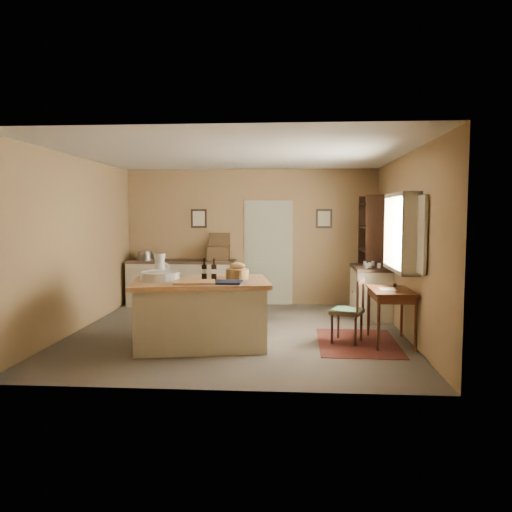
{
  "coord_description": "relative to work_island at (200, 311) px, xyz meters",
  "views": [
    {
      "loc": [
        0.81,
        -7.46,
        1.81
      ],
      "look_at": [
        0.25,
        0.35,
        1.15
      ],
      "focal_mm": 35.0,
      "sensor_mm": 36.0,
      "label": 1
    }
  ],
  "objects": [
    {
      "name": "ground",
      "position": [
        0.43,
        0.79,
        -0.48
      ],
      "size": [
        5.0,
        5.0,
        0.0
      ],
      "primitive_type": "plane",
      "color": "brown",
      "rests_on": "ground"
    },
    {
      "name": "desk_chair",
      "position": [
        2.03,
        0.31,
        -0.04
      ],
      "size": [
        0.53,
        0.53,
        0.88
      ],
      "primitive_type": null,
      "rotation": [
        0.0,
        0.0,
        -0.36
      ],
      "color": "black",
      "rests_on": "ground"
    },
    {
      "name": "work_island",
      "position": [
        0.0,
        0.0,
        0.0
      ],
      "size": [
        2.01,
        1.49,
        1.2
      ],
      "rotation": [
        0.0,
        0.0,
        0.17
      ],
      "color": "#B6AC92",
      "rests_on": "ground"
    },
    {
      "name": "writing_desk",
      "position": [
        2.63,
        0.31,
        0.19
      ],
      "size": [
        0.56,
        0.92,
        0.82
      ],
      "color": "#3E1C0F",
      "rests_on": "ground"
    },
    {
      "name": "shelving_unit",
      "position": [
        2.79,
        2.79,
        0.59
      ],
      "size": [
        0.37,
        0.97,
        2.16
      ],
      "color": "black",
      "rests_on": "ground"
    },
    {
      "name": "wall_front",
      "position": [
        0.43,
        -1.71,
        0.87
      ],
      "size": [
        5.0,
        0.1,
        2.7
      ],
      "primitive_type": "cube",
      "color": "olive",
      "rests_on": "ground"
    },
    {
      "name": "wall_right",
      "position": [
        2.93,
        0.79,
        0.87
      ],
      "size": [
        0.1,
        5.0,
        2.7
      ],
      "primitive_type": "cube",
      "color": "olive",
      "rests_on": "ground"
    },
    {
      "name": "right_cabinet",
      "position": [
        2.63,
        2.1,
        -0.02
      ],
      "size": [
        0.61,
        1.1,
        0.99
      ],
      "color": "#B6AC92",
      "rests_on": "ground"
    },
    {
      "name": "wall_left",
      "position": [
        -2.07,
        0.79,
        0.87
      ],
      "size": [
        0.1,
        5.0,
        2.7
      ],
      "primitive_type": "cube",
      "color": "olive",
      "rests_on": "ground"
    },
    {
      "name": "wall_back",
      "position": [
        0.43,
        3.29,
        0.87
      ],
      "size": [
        5.0,
        0.1,
        2.7
      ],
      "primitive_type": "cube",
      "color": "olive",
      "rests_on": "ground"
    },
    {
      "name": "ceiling",
      "position": [
        0.43,
        0.79,
        2.22
      ],
      "size": [
        5.0,
        5.0,
        0.0
      ],
      "primitive_type": "plane",
      "color": "silver",
      "rests_on": "wall_back"
    },
    {
      "name": "framed_prints",
      "position": [
        0.63,
        3.26,
        1.24
      ],
      "size": [
        2.82,
        0.02,
        0.38
      ],
      "color": "black",
      "rests_on": "ground"
    },
    {
      "name": "window",
      "position": [
        2.86,
        0.59,
        1.07
      ],
      "size": [
        0.25,
        1.99,
        1.12
      ],
      "color": "#B6AC92",
      "rests_on": "ground"
    },
    {
      "name": "sideboard",
      "position": [
        -0.91,
        2.99,
        -0.0
      ],
      "size": [
        2.13,
        0.61,
        1.18
      ],
      "color": "#B6AC92",
      "rests_on": "ground"
    },
    {
      "name": "rug",
      "position": [
        2.18,
        0.31,
        -0.48
      ],
      "size": [
        1.12,
        1.62,
        0.01
      ],
      "primitive_type": "cube",
      "rotation": [
        0.0,
        0.0,
        -0.02
      ],
      "color": "#501B15",
      "rests_on": "ground"
    },
    {
      "name": "door",
      "position": [
        0.78,
        3.26,
        0.57
      ],
      "size": [
        0.97,
        0.06,
        2.11
      ],
      "primitive_type": "cube",
      "color": "#A3A78B",
      "rests_on": "ground"
    }
  ]
}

